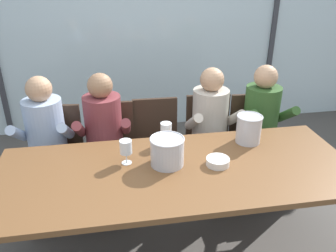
% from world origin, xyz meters
% --- Properties ---
extents(ground, '(14.00, 14.00, 0.00)m').
position_xyz_m(ground, '(0.00, 1.00, 0.00)').
color(ground, '#4C4742').
extents(window_glass_panel, '(7.61, 0.03, 2.60)m').
position_xyz_m(window_glass_panel, '(0.00, 2.35, 1.30)').
color(window_glass_panel, silver).
rests_on(window_glass_panel, ground).
extents(window_mullion_right, '(0.06, 0.06, 2.60)m').
position_xyz_m(window_mullion_right, '(1.71, 2.33, 1.30)').
color(window_mullion_right, '#38383D').
rests_on(window_mullion_right, ground).
extents(hillside_vineyard, '(13.61, 2.40, 1.89)m').
position_xyz_m(hillside_vineyard, '(0.00, 5.92, 0.95)').
color(hillside_vineyard, '#386633').
rests_on(hillside_vineyard, ground).
extents(dining_table, '(2.41, 0.95, 0.77)m').
position_xyz_m(dining_table, '(0.00, 0.00, 0.70)').
color(dining_table, brown).
rests_on(dining_table, ground).
extents(chair_near_curtain, '(0.49, 0.49, 0.89)m').
position_xyz_m(chair_near_curtain, '(-0.91, 0.89, 0.52)').
color(chair_near_curtain, '#332319').
rests_on(chair_near_curtain, ground).
extents(chair_left_of_center, '(0.47, 0.47, 0.89)m').
position_xyz_m(chair_left_of_center, '(-0.43, 0.88, 0.52)').
color(chair_left_of_center, '#332319').
rests_on(chair_left_of_center, ground).
extents(chair_center, '(0.45, 0.45, 0.89)m').
position_xyz_m(chair_center, '(-0.02, 0.90, 0.52)').
color(chair_center, '#332319').
rests_on(chair_center, ground).
extents(chair_right_of_center, '(0.46, 0.46, 0.89)m').
position_xyz_m(chair_right_of_center, '(0.50, 0.91, 0.52)').
color(chair_right_of_center, '#332319').
rests_on(chair_right_of_center, ground).
extents(chair_near_window_right, '(0.47, 0.47, 0.89)m').
position_xyz_m(chair_near_window_right, '(0.92, 0.86, 0.52)').
color(chair_near_window_right, '#332319').
rests_on(chair_near_window_right, ground).
extents(person_pale_blue_shirt, '(0.48, 0.62, 1.21)m').
position_xyz_m(person_pale_blue_shirt, '(-0.97, 0.75, 0.69)').
color(person_pale_blue_shirt, '#9EB2D1').
rests_on(person_pale_blue_shirt, ground).
extents(person_maroon_top, '(0.47, 0.62, 1.21)m').
position_xyz_m(person_maroon_top, '(-0.49, 0.75, 0.69)').
color(person_maroon_top, brown).
rests_on(person_maroon_top, ground).
extents(person_beige_jumper, '(0.47, 0.62, 1.21)m').
position_xyz_m(person_beige_jumper, '(0.47, 0.75, 0.69)').
color(person_beige_jumper, '#B7AD9E').
rests_on(person_beige_jumper, ground).
extents(person_olive_shirt, '(0.46, 0.61, 1.21)m').
position_xyz_m(person_olive_shirt, '(0.96, 0.75, 0.69)').
color(person_olive_shirt, '#2D5123').
rests_on(person_olive_shirt, ground).
extents(ice_bucket_primary, '(0.24, 0.24, 0.20)m').
position_xyz_m(ice_bucket_primary, '(-0.05, 0.07, 0.87)').
color(ice_bucket_primary, '#B7B7BC').
rests_on(ice_bucket_primary, dining_table).
extents(ice_bucket_secondary, '(0.19, 0.19, 0.22)m').
position_xyz_m(ice_bucket_secondary, '(0.61, 0.28, 0.88)').
color(ice_bucket_secondary, '#B7B7BC').
rests_on(ice_bucket_secondary, dining_table).
extents(tasting_bowl, '(0.16, 0.16, 0.05)m').
position_xyz_m(tasting_bowl, '(0.28, 0.00, 0.80)').
color(tasting_bowl, silver).
rests_on(tasting_bowl, dining_table).
extents(wine_glass_by_left_taster, '(0.08, 0.08, 0.17)m').
position_xyz_m(wine_glass_by_left_taster, '(-0.33, 0.13, 0.89)').
color(wine_glass_by_left_taster, silver).
rests_on(wine_glass_by_left_taster, dining_table).
extents(wine_glass_near_bucket, '(0.08, 0.08, 0.17)m').
position_xyz_m(wine_glass_near_bucket, '(-0.01, 0.35, 0.89)').
color(wine_glass_near_bucket, silver).
rests_on(wine_glass_near_bucket, dining_table).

